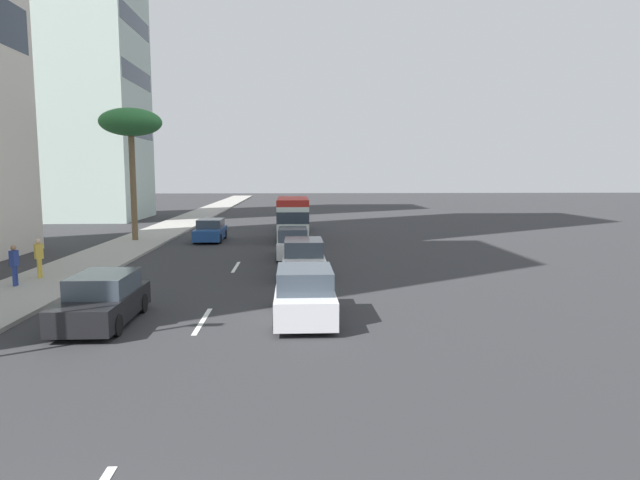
{
  "coord_description": "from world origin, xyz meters",
  "views": [
    {
      "loc": [
        -4.68,
        -2.93,
        4.68
      ],
      "look_at": [
        17.29,
        -3.99,
        2.03
      ],
      "focal_mm": 30.9,
      "sensor_mm": 36.0,
      "label": 1
    }
  ],
  "objects_px": {
    "pedestrian_near_lamp": "(39,256)",
    "car_sixth": "(305,295)",
    "car_seventh": "(303,259)",
    "car_second": "(211,231)",
    "car_fifth": "(295,220)",
    "car_fourth": "(103,300)",
    "pedestrian_mid_block": "(14,263)",
    "minibus_third": "(293,217)",
    "palm_tree": "(131,124)",
    "car_lead": "(293,244)"
  },
  "relations": [
    {
      "from": "car_seventh",
      "to": "minibus_third",
      "type": "bearing_deg",
      "value": 2.03
    },
    {
      "from": "car_sixth",
      "to": "car_seventh",
      "type": "relative_size",
      "value": 0.96
    },
    {
      "from": "car_seventh",
      "to": "pedestrian_near_lamp",
      "type": "xyz_separation_m",
      "value": [
        -0.69,
        11.59,
        0.3
      ]
    },
    {
      "from": "minibus_third",
      "to": "car_lead",
      "type": "bearing_deg",
      "value": 179.95
    },
    {
      "from": "car_second",
      "to": "minibus_third",
      "type": "xyz_separation_m",
      "value": [
        0.11,
        -5.79,
        0.91
      ]
    },
    {
      "from": "palm_tree",
      "to": "minibus_third",
      "type": "bearing_deg",
      "value": -87.62
    },
    {
      "from": "car_seventh",
      "to": "car_sixth",
      "type": "bearing_deg",
      "value": 179.24
    },
    {
      "from": "pedestrian_near_lamp",
      "to": "car_fourth",
      "type": "bearing_deg",
      "value": 80.9
    },
    {
      "from": "car_lead",
      "to": "car_fourth",
      "type": "distance_m",
      "value": 14.6
    },
    {
      "from": "car_seventh",
      "to": "palm_tree",
      "type": "height_order",
      "value": "palm_tree"
    },
    {
      "from": "car_fifth",
      "to": "car_second",
      "type": "bearing_deg",
      "value": 141.92
    },
    {
      "from": "car_fourth",
      "to": "car_lead",
      "type": "bearing_deg",
      "value": 155.97
    },
    {
      "from": "pedestrian_mid_block",
      "to": "minibus_third",
      "type": "bearing_deg",
      "value": 156.56
    },
    {
      "from": "car_fourth",
      "to": "pedestrian_mid_block",
      "type": "bearing_deg",
      "value": -135.24
    },
    {
      "from": "minibus_third",
      "to": "pedestrian_mid_block",
      "type": "bearing_deg",
      "value": 145.24
    },
    {
      "from": "car_fifth",
      "to": "palm_tree",
      "type": "bearing_deg",
      "value": 125.6
    },
    {
      "from": "car_lead",
      "to": "pedestrian_mid_block",
      "type": "bearing_deg",
      "value": 125.17
    },
    {
      "from": "car_fifth",
      "to": "car_sixth",
      "type": "height_order",
      "value": "car_sixth"
    },
    {
      "from": "pedestrian_near_lamp",
      "to": "car_sixth",
      "type": "bearing_deg",
      "value": 103.75
    },
    {
      "from": "pedestrian_mid_block",
      "to": "pedestrian_near_lamp",
      "type": "bearing_deg",
      "value": -174.69
    },
    {
      "from": "car_fifth",
      "to": "palm_tree",
      "type": "distance_m",
      "value": 15.44
    },
    {
      "from": "car_lead",
      "to": "palm_tree",
      "type": "relative_size",
      "value": 0.5
    },
    {
      "from": "car_fourth",
      "to": "car_fifth",
      "type": "height_order",
      "value": "car_fifth"
    },
    {
      "from": "pedestrian_near_lamp",
      "to": "palm_tree",
      "type": "relative_size",
      "value": 0.19
    },
    {
      "from": "car_sixth",
      "to": "car_seventh",
      "type": "height_order",
      "value": "car_sixth"
    },
    {
      "from": "car_lead",
      "to": "pedestrian_near_lamp",
      "type": "distance_m",
      "value": 12.7
    },
    {
      "from": "car_sixth",
      "to": "palm_tree",
      "type": "distance_m",
      "value": 24.96
    },
    {
      "from": "car_lead",
      "to": "car_fifth",
      "type": "height_order",
      "value": "car_lead"
    },
    {
      "from": "car_second",
      "to": "car_sixth",
      "type": "height_order",
      "value": "car_sixth"
    },
    {
      "from": "car_fourth",
      "to": "pedestrian_near_lamp",
      "type": "xyz_separation_m",
      "value": [
        7.15,
        5.15,
        0.36
      ]
    },
    {
      "from": "car_sixth",
      "to": "palm_tree",
      "type": "bearing_deg",
      "value": 28.25
    },
    {
      "from": "pedestrian_mid_block",
      "to": "palm_tree",
      "type": "height_order",
      "value": "palm_tree"
    },
    {
      "from": "minibus_third",
      "to": "car_fifth",
      "type": "bearing_deg",
      "value": -1.28
    },
    {
      "from": "car_sixth",
      "to": "car_fifth",
      "type": "bearing_deg",
      "value": 0.43
    },
    {
      "from": "car_fourth",
      "to": "pedestrian_mid_block",
      "type": "distance_m",
      "value": 7.59
    },
    {
      "from": "car_second",
      "to": "car_sixth",
      "type": "relative_size",
      "value": 1.04
    },
    {
      "from": "palm_tree",
      "to": "car_second",
      "type": "bearing_deg",
      "value": -86.2
    },
    {
      "from": "minibus_third",
      "to": "car_fifth",
      "type": "relative_size",
      "value": 1.45
    },
    {
      "from": "car_lead",
      "to": "car_fourth",
      "type": "bearing_deg",
      "value": 155.97
    },
    {
      "from": "car_second",
      "to": "car_fifth",
      "type": "height_order",
      "value": "car_fifth"
    },
    {
      "from": "car_fifth",
      "to": "pedestrian_near_lamp",
      "type": "bearing_deg",
      "value": 152.86
    },
    {
      "from": "car_seventh",
      "to": "palm_tree",
      "type": "relative_size",
      "value": 0.52
    },
    {
      "from": "car_fourth",
      "to": "car_sixth",
      "type": "distance_m",
      "value": 6.34
    },
    {
      "from": "car_seventh",
      "to": "pedestrian_near_lamp",
      "type": "distance_m",
      "value": 11.62
    },
    {
      "from": "car_second",
      "to": "car_fourth",
      "type": "bearing_deg",
      "value": -0.44
    },
    {
      "from": "car_sixth",
      "to": "pedestrian_mid_block",
      "type": "height_order",
      "value": "pedestrian_mid_block"
    },
    {
      "from": "minibus_third",
      "to": "car_fourth",
      "type": "xyz_separation_m",
      "value": [
        -21.65,
        5.95,
        -0.9
      ]
    },
    {
      "from": "minibus_third",
      "to": "car_fifth",
      "type": "height_order",
      "value": "minibus_third"
    },
    {
      "from": "pedestrian_near_lamp",
      "to": "pedestrian_mid_block",
      "type": "xyz_separation_m",
      "value": [
        -1.77,
        0.19,
        -0.03
      ]
    },
    {
      "from": "minibus_third",
      "to": "car_seventh",
      "type": "distance_m",
      "value": 13.84
    }
  ]
}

